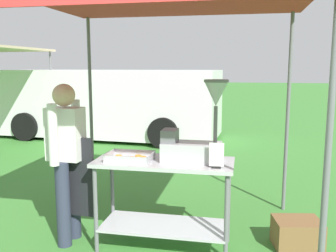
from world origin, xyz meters
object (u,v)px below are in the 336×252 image
(donut_fryer, at_px, (196,135))
(van_white, at_px, (107,102))
(stall_canopy, at_px, (166,3))
(donut_cart, at_px, (164,186))
(menu_sign, at_px, (216,157))
(donut_tray, at_px, (130,158))
(supply_crate, at_px, (297,233))
(vendor, at_px, (67,155))

(donut_fryer, bearing_deg, van_white, 118.21)
(stall_canopy, distance_m, donut_cart, 1.73)
(stall_canopy, bearing_deg, donut_cart, -90.00)
(stall_canopy, distance_m, van_white, 6.22)
(donut_fryer, distance_m, menu_sign, 0.32)
(donut_tray, bearing_deg, stall_canopy, 26.19)
(donut_tray, bearing_deg, menu_sign, -7.83)
(donut_cart, relative_size, donut_fryer, 1.72)
(donut_tray, bearing_deg, van_white, 112.64)
(stall_canopy, xyz_separation_m, donut_tray, (-0.32, -0.16, -1.45))
(donut_cart, height_order, van_white, van_white)
(stall_canopy, height_order, menu_sign, stall_canopy)
(donut_tray, height_order, supply_crate, donut_tray)
(supply_crate, bearing_deg, van_white, 126.76)
(donut_tray, xyz_separation_m, donut_fryer, (0.62, 0.08, 0.23))
(vendor, bearing_deg, donut_fryer, 4.12)
(menu_sign, bearing_deg, supply_crate, 28.50)
(donut_tray, distance_m, donut_fryer, 0.67)
(donut_cart, bearing_deg, menu_sign, -18.61)
(donut_tray, height_order, donut_fryer, donut_fryer)
(donut_fryer, height_order, van_white, van_white)
(donut_fryer, bearing_deg, donut_cart, -175.63)
(donut_tray, distance_m, van_white, 6.05)
(van_white, bearing_deg, donut_cart, -64.41)
(donut_cart, height_order, donut_tray, donut_tray)
(vendor, bearing_deg, donut_cart, 4.04)
(menu_sign, height_order, van_white, van_white)
(van_white, bearing_deg, donut_tray, -67.36)
(supply_crate, bearing_deg, donut_tray, -169.11)
(menu_sign, xyz_separation_m, van_white, (-3.16, 5.70, -0.10))
(menu_sign, distance_m, supply_crate, 1.22)
(van_white, bearing_deg, supply_crate, -53.24)
(donut_cart, bearing_deg, stall_canopy, 90.00)
(stall_canopy, relative_size, menu_sign, 11.99)
(stall_canopy, bearing_deg, donut_tray, -153.81)
(donut_cart, xyz_separation_m, donut_fryer, (0.30, 0.02, 0.50))
(donut_cart, bearing_deg, donut_tray, -169.63)
(stall_canopy, distance_m, vendor, 1.75)
(stall_canopy, xyz_separation_m, donut_cart, (0.00, -0.10, -1.73))
(stall_canopy, xyz_separation_m, vendor, (-0.97, -0.17, -1.45))
(donut_fryer, xyz_separation_m, vendor, (-1.27, -0.09, -0.23))
(donut_cart, distance_m, donut_tray, 0.42)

